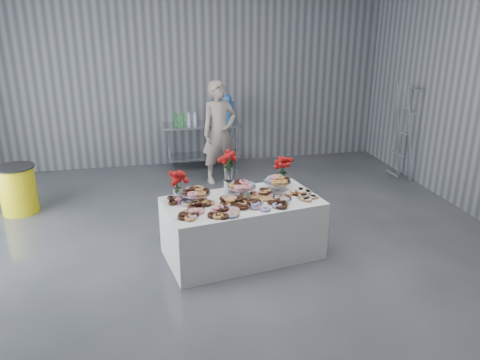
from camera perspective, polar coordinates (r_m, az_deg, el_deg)
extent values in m
plane|color=#373A3F|center=(5.69, -1.67, -11.39)|extent=(9.00, 9.00, 0.00)
cube|color=gray|center=(9.38, -6.89, 13.87)|extent=(8.00, 0.04, 4.00)
cube|color=white|center=(5.94, 0.29, -5.85)|extent=(2.04, 1.31, 0.75)
cube|color=silver|center=(9.20, -4.68, 6.76)|extent=(1.50, 0.60, 0.04)
cube|color=silver|center=(9.36, -4.57, 3.00)|extent=(1.40, 0.55, 0.03)
cylinder|color=silver|center=(9.02, -8.49, 3.37)|extent=(0.04, 0.04, 0.86)
cylinder|color=silver|center=(9.18, -0.36, 3.89)|extent=(0.04, 0.04, 0.86)
cylinder|color=silver|center=(9.50, -8.70, 4.21)|extent=(0.04, 0.04, 0.86)
cylinder|color=silver|center=(9.65, -0.96, 4.68)|extent=(0.04, 0.04, 0.86)
cylinder|color=silver|center=(5.73, -5.37, -2.18)|extent=(0.06, 0.06, 0.12)
cylinder|color=silver|center=(5.71, -5.39, -1.58)|extent=(0.36, 0.36, 0.01)
cylinder|color=silver|center=(5.92, 0.20, -1.38)|extent=(0.06, 0.06, 0.12)
cylinder|color=silver|center=(5.89, 0.20, -0.80)|extent=(0.36, 0.36, 0.01)
cylinder|color=silver|center=(6.11, 4.56, -0.75)|extent=(0.06, 0.06, 0.12)
cylinder|color=silver|center=(6.09, 4.57, -0.18)|extent=(0.36, 0.36, 0.01)
cylinder|color=white|center=(5.76, -7.57, -1.83)|extent=(0.11, 0.11, 0.18)
cylinder|color=#1E5919|center=(5.72, -7.63, -0.62)|extent=(0.04, 0.04, 0.18)
cylinder|color=white|center=(6.29, 5.19, 0.13)|extent=(0.11, 0.11, 0.18)
cylinder|color=#1E5919|center=(6.25, 5.23, 1.25)|extent=(0.04, 0.04, 0.18)
cylinder|color=silver|center=(6.05, -1.39, -0.74)|extent=(0.14, 0.14, 0.15)
cylinder|color=white|center=(5.99, -1.40, 0.73)|extent=(0.11, 0.11, 0.18)
cylinder|color=#1E5919|center=(5.95, -1.41, 1.92)|extent=(0.04, 0.04, 0.18)
cylinder|color=#3B7ACB|center=(9.23, -1.61, 8.25)|extent=(0.28, 0.28, 0.40)
sphere|color=#3B7ACB|center=(9.18, -1.62, 9.82)|extent=(0.20, 0.20, 0.20)
imported|color=#CC8C93|center=(8.41, -2.55, 5.83)|extent=(0.78, 0.63, 1.84)
cylinder|color=yellow|center=(7.97, -25.45, -1.13)|extent=(0.54, 0.54, 0.73)
cylinder|color=black|center=(7.85, -25.84, 1.42)|extent=(0.58, 0.58, 0.02)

